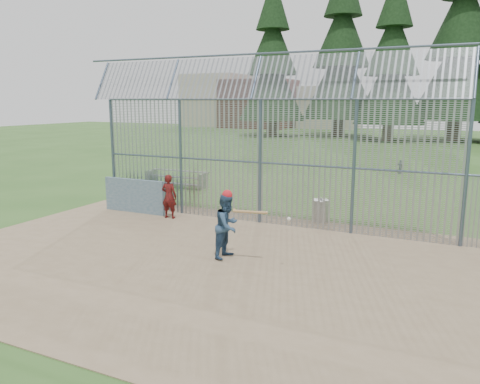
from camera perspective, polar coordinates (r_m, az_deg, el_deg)
The scene contains 12 objects.
ground at distance 12.43m, azimuth -3.98°, elevation -7.50°, with size 120.00×120.00×0.00m, color #2D511E.
dirt_infield at distance 12.02m, azimuth -5.16°, elevation -8.13°, with size 14.00×10.00×0.02m, color #756047.
dugout_wall at distance 17.10m, azimuth -12.74°, elevation -0.45°, with size 2.50×0.12×1.20m, color #38566B.
batter at distance 11.86m, azimuth -1.55°, elevation -4.16°, with size 0.80×0.62×1.64m, color navy.
onlooker at distance 16.00m, azimuth -8.64°, elevation -0.53°, with size 0.55×0.36×1.50m, color maroon.
bg_kid_seated at distance 27.21m, azimuth 18.97°, elevation 2.92°, with size 0.45×0.19×0.77m, color slate.
batting_gear at distance 11.58m, azimuth -0.88°, elevation -0.84°, with size 1.90×0.44×0.54m.
trash_can at distance 15.72m, azimuth 9.82°, elevation -2.24°, with size 0.56×0.56×0.82m.
bleacher at distance 22.04m, azimuth -7.70°, elevation 1.71°, with size 3.00×0.95×0.72m.
backstop_fence at distance 14.35m, azimuth 9.05°, elevation 4.56°, with size 20.09×0.81×5.30m.
conifer_row at distance 52.36m, azimuth 21.98°, elevation 17.84°, with size 38.48×12.26×20.20m.
distant_buildings at distance 72.77m, azimuth 1.91°, elevation 10.77°, with size 26.50×10.50×8.00m.
Camera 1 is at (5.81, -10.26, 3.95)m, focal length 35.00 mm.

